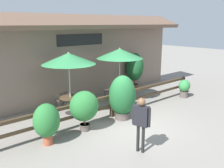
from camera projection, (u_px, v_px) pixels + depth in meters
name	position (u px, v px, depth m)	size (l,w,h in m)	color
ground_plane	(130.00, 124.00, 9.65)	(60.00, 60.00, 0.00)	gray
building_facade	(71.00, 57.00, 12.13)	(14.28, 1.49, 4.23)	gray
patio_railing	(112.00, 101.00, 10.25)	(10.40, 0.14, 0.95)	#3D2D1E
patio_umbrella_near	(69.00, 59.00, 10.24)	(2.24, 2.24, 2.65)	#B7B2A8
dining_table_near	(70.00, 100.00, 10.67)	(0.89, 0.89, 0.73)	#4C3826
chair_near_streetside	(78.00, 107.00, 10.19)	(0.49, 0.49, 0.84)	#332D28
chair_near_wallside	(62.00, 100.00, 11.14)	(0.44, 0.44, 0.84)	#332D28
patio_umbrella_middle	(120.00, 54.00, 11.94)	(2.24, 2.24, 2.65)	#B7B2A8
dining_table_middle	(119.00, 90.00, 12.36)	(0.89, 0.89, 0.73)	#4C3826
chair_middle_streetside	(128.00, 95.00, 11.89)	(0.44, 0.44, 0.84)	#332D28
chair_middle_wallside	(111.00, 89.00, 12.87)	(0.44, 0.44, 0.84)	#332D28
potted_plant_broad_leaf	(84.00, 107.00, 8.86)	(1.06, 0.96, 1.47)	#564C47
potted_plant_entrance_palm	(184.00, 88.00, 13.00)	(0.63, 0.57, 0.94)	#564C47
potted_plant_small_flowering	(122.00, 97.00, 9.95)	(1.13, 1.02, 1.80)	#564C47
potted_plant_corner_fern	(47.00, 121.00, 7.84)	(0.86, 0.77, 1.37)	#9E4C33
potted_plant_tall_tropical	(135.00, 68.00, 14.47)	(1.06, 0.96, 2.12)	brown
pedestrian	(141.00, 118.00, 7.31)	(0.33, 0.58, 1.70)	black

